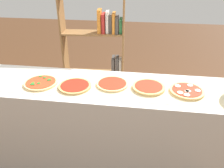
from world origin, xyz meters
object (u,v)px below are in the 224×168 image
(pizza_plain_2, at_px, (112,84))
(pizza_plain_3, at_px, (149,87))
(pizza_spinach_0, at_px, (41,83))
(pizza_mozzarella_4, at_px, (187,91))
(pizza_plain_1, at_px, (75,86))
(bookshelf, at_px, (101,58))

(pizza_plain_2, bearing_deg, pizza_plain_3, -3.99)
(pizza_spinach_0, relative_size, pizza_mozzarella_4, 1.03)
(pizza_spinach_0, relative_size, pizza_plain_3, 1.05)
(pizza_plain_2, distance_m, pizza_plain_3, 0.30)
(pizza_plain_2, bearing_deg, pizza_spinach_0, -173.90)
(pizza_plain_2, bearing_deg, pizza_plain_1, -165.24)
(pizza_plain_3, height_order, pizza_mozzarella_4, pizza_mozzarella_4)
(pizza_plain_1, height_order, pizza_mozzarella_4, pizza_mozzarella_4)
(pizza_spinach_0, bearing_deg, pizza_plain_3, 2.75)
(pizza_plain_3, distance_m, pizza_mozzarella_4, 0.30)
(pizza_plain_2, bearing_deg, bookshelf, 106.14)
(pizza_spinach_0, height_order, pizza_mozzarella_4, pizza_mozzarella_4)
(pizza_plain_1, xyz_separation_m, bookshelf, (0.03, 0.99, -0.15))
(pizza_plain_3, bearing_deg, pizza_spinach_0, -177.25)
(pizza_spinach_0, bearing_deg, bookshelf, 71.19)
(pizza_spinach_0, relative_size, pizza_plain_2, 1.05)
(bookshelf, bearing_deg, pizza_plain_1, -91.98)
(pizza_plain_1, xyz_separation_m, pizza_mozzarella_4, (0.90, 0.04, 0.00))
(pizza_spinach_0, distance_m, pizza_plain_1, 0.30)
(pizza_plain_2, relative_size, pizza_mozzarella_4, 0.98)
(pizza_plain_1, relative_size, pizza_plain_2, 1.02)
(bookshelf, bearing_deg, pizza_plain_2, -73.86)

